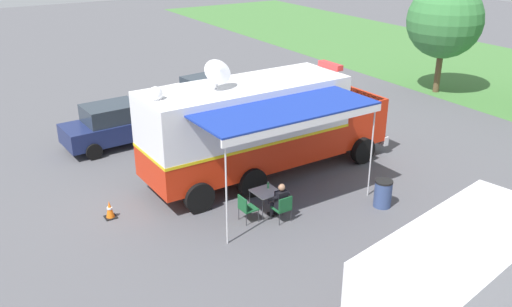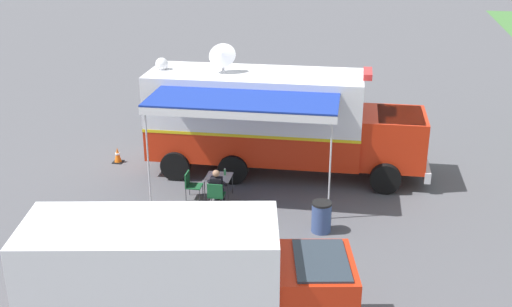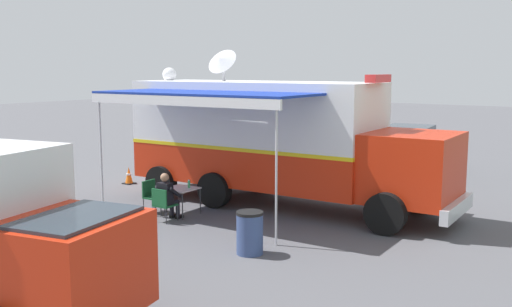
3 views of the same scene
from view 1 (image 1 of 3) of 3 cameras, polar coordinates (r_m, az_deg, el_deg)
name	(u,v)px [view 1 (image 1 of 3)]	position (r m, az deg, el deg)	size (l,w,h in m)	color
ground_plane	(246,178)	(19.61, -1.06, -2.60)	(100.00, 100.00, 0.00)	#515156
lot_stripe	(248,142)	(22.82, -0.89, 1.21)	(0.12, 4.80, 0.01)	silver
command_truck	(264,124)	(19.20, 0.84, 3.13)	(5.08, 9.56, 4.53)	red
folding_table	(266,193)	(17.11, 1.04, -4.12)	(0.82, 0.82, 0.73)	silver
water_bottle	(268,185)	(17.23, 1.28, -3.31)	(0.07, 0.07, 0.22)	#3F9959
folding_chair_at_table	(283,207)	(16.65, 2.84, -5.58)	(0.49, 0.49, 0.87)	#19562D
folding_chair_beside_table	(246,207)	(16.64, -1.08, -5.57)	(0.49, 0.49, 0.87)	#19562D
seated_responder	(280,200)	(16.72, 2.47, -4.91)	(0.67, 0.56, 1.25)	black
trash_bin	(383,193)	(18.00, 13.10, -4.08)	(0.57, 0.57, 0.91)	#384C7F
traffic_cone	(110,210)	(17.55, -15.00, -5.67)	(0.36, 0.36, 0.58)	black
support_truck	(470,278)	(12.94, 21.45, -12.01)	(3.37, 7.07, 2.70)	white
car_behind_truck	(115,125)	(22.93, -14.52, 2.91)	(2.23, 4.31, 1.76)	navy
car_far_corner	(205,96)	(26.12, -5.35, 6.00)	(4.39, 2.40, 1.76)	silver
tree_far_left	(445,21)	(30.52, 19.10, 12.97)	(3.88, 3.88, 5.75)	brown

